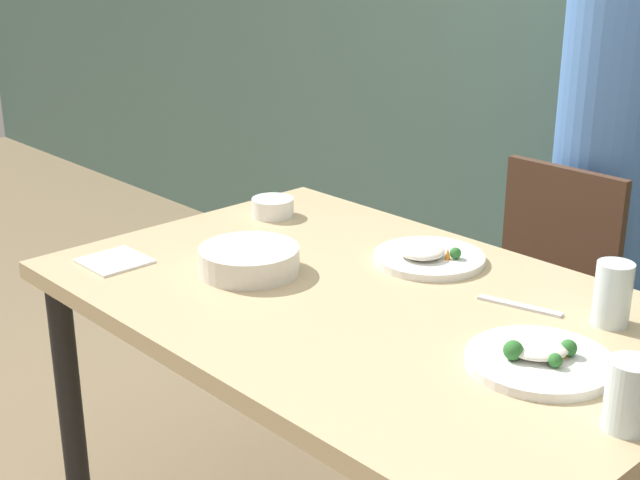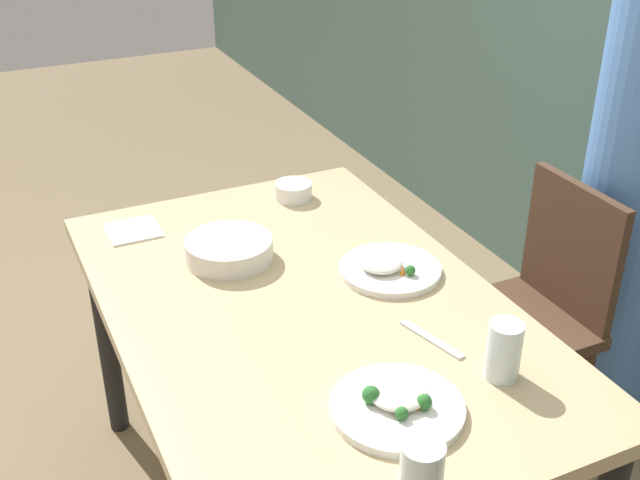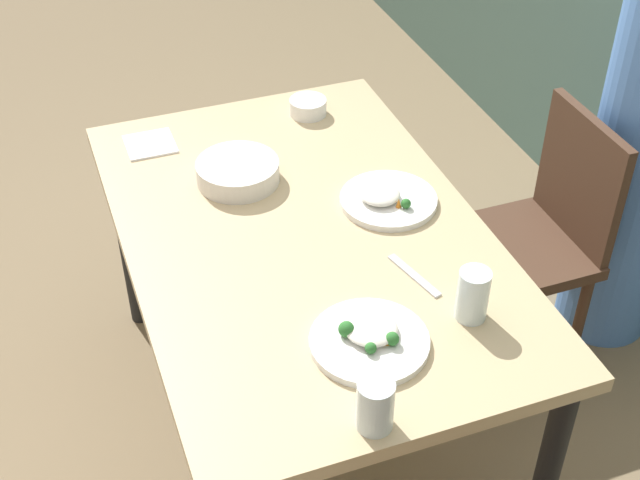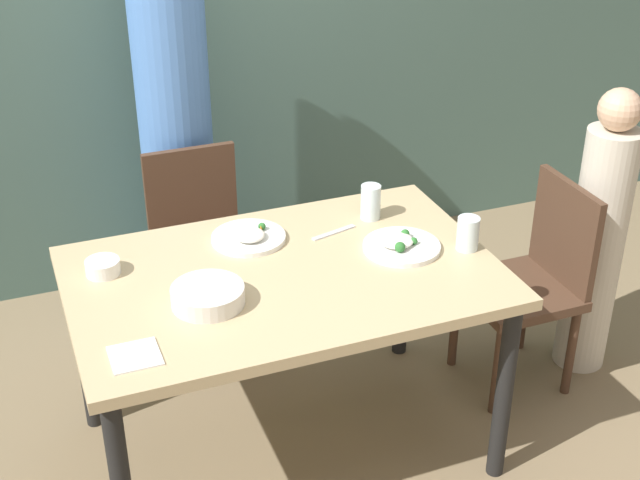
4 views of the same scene
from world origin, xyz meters
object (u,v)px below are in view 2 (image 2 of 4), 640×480
(person_adult, at_px, (637,180))
(plate_rice_adult, at_px, (397,404))
(chair_adult_spot, at_px, (532,308))
(bowl_curry, at_px, (229,249))
(glass_water_tall, at_px, (504,351))

(person_adult, distance_m, plate_rice_adult, 1.23)
(chair_adult_spot, distance_m, person_adult, 0.49)
(chair_adult_spot, height_order, person_adult, person_adult)
(chair_adult_spot, relative_size, plate_rice_adult, 3.15)
(bowl_curry, bearing_deg, plate_rice_adult, 7.78)
(bowl_curry, distance_m, glass_water_tall, 0.78)
(person_adult, bearing_deg, chair_adult_spot, -90.00)
(glass_water_tall, bearing_deg, bowl_curry, -153.71)
(person_adult, relative_size, glass_water_tall, 13.42)
(glass_water_tall, bearing_deg, plate_rice_adult, -89.60)
(chair_adult_spot, height_order, bowl_curry, chair_adult_spot)
(plate_rice_adult, distance_m, glass_water_tall, 0.26)
(person_adult, xyz_separation_m, plate_rice_adult, (0.52, -1.11, -0.06))
(chair_adult_spot, distance_m, glass_water_tall, 0.82)
(bowl_curry, bearing_deg, person_adult, 81.19)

